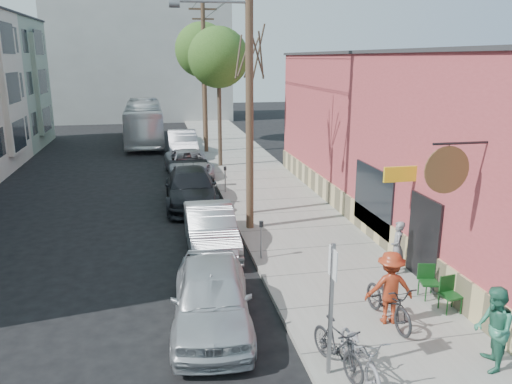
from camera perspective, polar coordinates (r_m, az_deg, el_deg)
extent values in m
plane|color=black|center=(14.59, -7.07, -10.80)|extent=(120.00, 120.00, 0.00)
cube|color=gray|center=(25.43, 0.56, 0.82)|extent=(4.50, 58.00, 0.15)
cube|color=#A83E44|center=(20.84, 17.06, 5.89)|extent=(5.00, 20.00, 6.50)
cube|color=#2B2B2D|center=(20.61, 17.78, 14.97)|extent=(5.20, 20.20, 0.12)
cube|color=tan|center=(20.38, 10.21, -1.68)|extent=(0.10, 20.00, 1.10)
cube|color=black|center=(15.02, 18.63, -5.37)|extent=(0.10, 1.60, 2.60)
cube|color=black|center=(17.88, 13.23, -0.71)|extent=(0.08, 3.00, 2.20)
cylinder|color=brown|center=(12.04, 20.97, 2.37)|extent=(1.10, 0.06, 1.10)
cube|color=yellow|center=(14.96, 16.14, 1.97)|extent=(1.00, 0.08, 0.45)
cube|color=beige|center=(32.29, -26.87, 10.23)|extent=(1.10, 3.20, 7.00)
cube|color=gray|center=(40.06, -23.92, 11.19)|extent=(1.10, 3.20, 7.00)
cube|color=#AFAEAA|center=(55.13, -12.94, 14.36)|extent=(18.00, 8.00, 12.00)
cube|color=slate|center=(10.16, 8.55, -13.25)|extent=(0.07, 0.07, 2.80)
cube|color=silver|center=(9.73, 8.78, -8.06)|extent=(0.02, 0.45, 0.60)
cylinder|color=slate|center=(15.88, 0.61, -5.73)|extent=(0.06, 0.06, 1.10)
cylinder|color=black|center=(15.67, 0.61, -3.68)|extent=(0.14, 0.14, 0.18)
cylinder|color=slate|center=(23.71, -3.53, 1.29)|extent=(0.06, 0.06, 1.10)
cylinder|color=black|center=(23.57, -3.55, 2.70)|extent=(0.14, 0.14, 0.18)
cylinder|color=#503A28|center=(17.89, -0.75, 11.26)|extent=(0.28, 0.28, 10.00)
cylinder|color=slate|center=(17.65, -9.33, 20.45)|extent=(0.35, 0.24, 0.24)
cylinder|color=#503A28|center=(33.89, -5.91, 12.99)|extent=(0.28, 0.28, 10.00)
cube|color=#503A28|center=(34.00, -6.11, 20.08)|extent=(1.80, 0.12, 0.12)
cube|color=#503A28|center=(33.96, -6.08, 19.07)|extent=(1.40, 0.10, 0.10)
cylinder|color=#44392C|center=(19.99, -0.71, 5.54)|extent=(0.24, 0.24, 5.75)
cylinder|color=#44392C|center=(29.35, -4.19, 8.65)|extent=(0.24, 0.24, 5.85)
sphere|color=#376021|center=(29.16, -4.32, 15.09)|extent=(3.42, 3.42, 3.42)
cylinder|color=#44392C|center=(38.74, -6.00, 10.55)|extent=(0.24, 0.24, 6.37)
sphere|color=#376021|center=(38.63, -6.15, 15.85)|extent=(4.04, 4.04, 4.04)
imported|color=gray|center=(15.36, 15.83, -6.09)|extent=(0.58, 0.68, 1.59)
imported|color=#2F765A|center=(11.50, 25.50, -13.95)|extent=(0.97, 1.07, 1.79)
imported|color=maroon|center=(12.51, 15.04, -10.50)|extent=(1.24, 0.80, 1.80)
imported|color=black|center=(12.67, 14.93, -11.99)|extent=(0.87, 2.09, 1.07)
imported|color=black|center=(10.72, 9.31, -17.00)|extent=(0.92, 1.85, 1.07)
imported|color=slate|center=(10.60, 11.83, -17.60)|extent=(0.71, 2.01, 1.05)
imported|color=silver|center=(12.31, -5.11, -11.81)|extent=(2.29, 4.78, 1.58)
imported|color=#929699|center=(17.04, -5.22, -4.16)|extent=(1.59, 4.54, 1.49)
imported|color=black|center=(22.23, -7.46, 0.48)|extent=(2.35, 5.48, 1.57)
imported|color=#95959C|center=(27.85, -7.74, 3.26)|extent=(2.59, 5.17, 1.40)
imported|color=gray|center=(33.35, -8.40, 5.45)|extent=(1.83, 5.20, 1.71)
imported|color=white|center=(39.59, -12.69, 7.81)|extent=(2.82, 11.36, 3.15)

